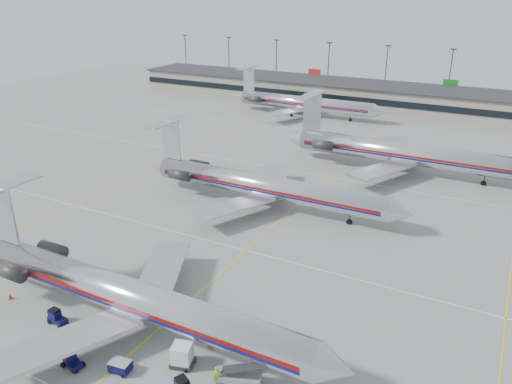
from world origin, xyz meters
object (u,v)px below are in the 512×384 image
Objects in this scene: jet_foreground at (127,295)px; tug_center at (71,360)px; jet_second_row at (261,185)px; belt_loader at (239,376)px; uld_container at (182,355)px.

jet_foreground reaches higher than tug_center.
jet_foreground is 31.86m from jet_second_row.
belt_loader reaches higher than tug_center.
jet_second_row is at bearing 93.22° from jet_foreground.
jet_second_row is 18.19× the size of uld_container.
jet_second_row reaches higher than belt_loader.
tug_center is at bearing -167.38° from uld_container.
jet_second_row reaches higher than tug_center.
jet_foreground is 19.72× the size of tug_center.
tug_center is 0.93× the size of uld_container.
jet_second_row is 37.03m from belt_loader.
jet_second_row is (-1.79, 31.81, -0.04)m from jet_foreground.
uld_container is at bearing -16.44° from jet_foreground.
belt_loader is at bearing -10.76° from uld_container.
belt_loader is (13.92, 5.28, -0.09)m from tug_center.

